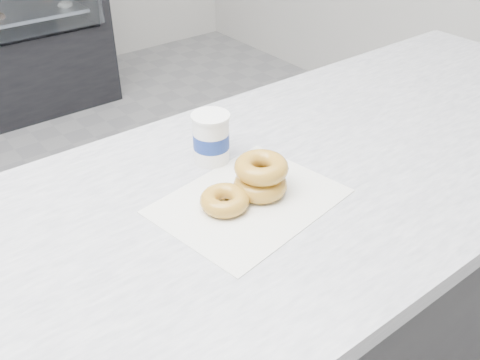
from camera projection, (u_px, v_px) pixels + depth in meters
name	position (u px, v px, depth m)	size (l,w,h in m)	color
wax_paper	(249.00, 201.00, 1.03)	(0.34, 0.26, 0.00)	silver
donut_single	(225.00, 200.00, 1.00)	(0.09, 0.09, 0.03)	gold
donut_stack	(261.00, 176.00, 1.04)	(0.14, 0.14, 0.07)	gold
coffee_cup	(211.00, 138.00, 1.13)	(0.08, 0.08, 0.11)	white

